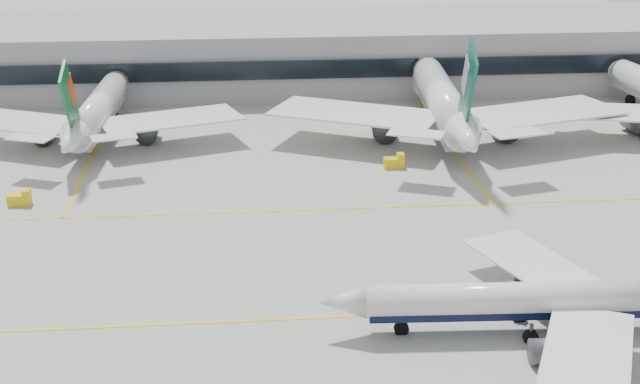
{
  "coord_description": "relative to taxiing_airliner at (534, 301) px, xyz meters",
  "views": [
    {
      "loc": [
        -1.77,
        -99.57,
        52.07
      ],
      "look_at": [
        8.79,
        18.0,
        7.5
      ],
      "focal_mm": 50.0,
      "sensor_mm": 36.0,
      "label": 1
    }
  ],
  "objects": [
    {
      "name": "ground",
      "position": [
        -31.11,
        10.4,
        -3.97
      ],
      "size": [
        3000.0,
        3000.0,
        0.0
      ],
      "primitive_type": "plane",
      "color": "#9F9C94",
      "rests_on": "ground"
    },
    {
      "name": "taxiing_airliner",
      "position": [
        0.0,
        0.0,
        0.0
      ],
      "size": [
        49.02,
        42.57,
        16.47
      ],
      "rotation": [
        0.0,
        0.0,
        3.09
      ],
      "color": "white",
      "rests_on": "ground"
    },
    {
      "name": "widebody_eva",
      "position": [
        -61.12,
        80.93,
        1.54
      ],
      "size": [
        58.15,
        56.89,
        20.74
      ],
      "rotation": [
        0.0,
        0.0,
        1.52
      ],
      "color": "white",
      "rests_on": "ground"
    },
    {
      "name": "widebody_cathay",
      "position": [
        6.43,
        77.03,
        2.65
      ],
      "size": [
        69.68,
        68.34,
        24.9
      ],
      "rotation": [
        0.0,
        0.0,
        1.5
      ],
      "color": "white",
      "rests_on": "ground"
    },
    {
      "name": "terminal",
      "position": [
        -31.11,
        125.24,
        3.53
      ],
      "size": [
        280.0,
        43.1,
        15.0
      ],
      "color": "gray",
      "rests_on": "ground"
    },
    {
      "name": "gse_b",
      "position": [
        -68.58,
        46.61,
        -2.92
      ],
      "size": [
        3.55,
        2.0,
        2.6
      ],
      "color": "yellow",
      "rests_on": "ground"
    },
    {
      "name": "gse_c",
      "position": [
        -6.15,
        59.35,
        -2.92
      ],
      "size": [
        3.55,
        2.0,
        2.6
      ],
      "color": "yellow",
      "rests_on": "ground"
    }
  ]
}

